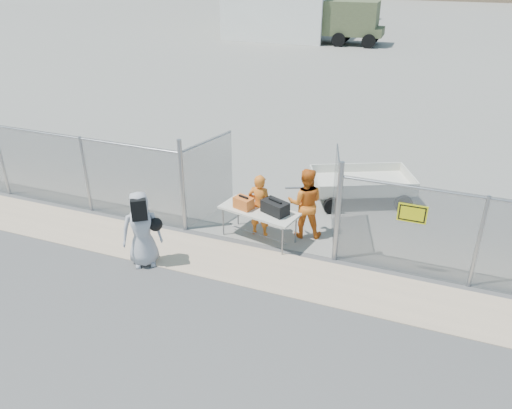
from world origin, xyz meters
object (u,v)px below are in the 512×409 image
at_px(security_worker_right, 305,203).
at_px(utility_trailer, 361,186).
at_px(folding_table, 259,225).
at_px(security_worker_left, 260,206).
at_px(visitor, 142,229).

xyz_separation_m(security_worker_right, utility_trailer, (0.98, 2.58, -0.48)).
relative_size(folding_table, security_worker_left, 1.17).
distance_m(visitor, utility_trailer, 6.62).
bearing_deg(security_worker_right, security_worker_left, 5.31).
bearing_deg(folding_table, security_worker_left, 119.11).
xyz_separation_m(folding_table, visitor, (-2.11, -1.99, 0.50)).
bearing_deg(security_worker_left, visitor, 46.33).
xyz_separation_m(security_worker_right, visitor, (-3.13, -2.60, -0.01)).
height_order(security_worker_right, visitor, security_worker_right).
height_order(security_worker_left, utility_trailer, security_worker_left).
height_order(security_worker_left, visitor, visitor).
xyz_separation_m(security_worker_left, visitor, (-2.05, -2.21, 0.08)).
relative_size(security_worker_right, visitor, 1.01).
distance_m(folding_table, security_worker_right, 1.29).
bearing_deg(security_worker_left, utility_trailer, -125.74).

